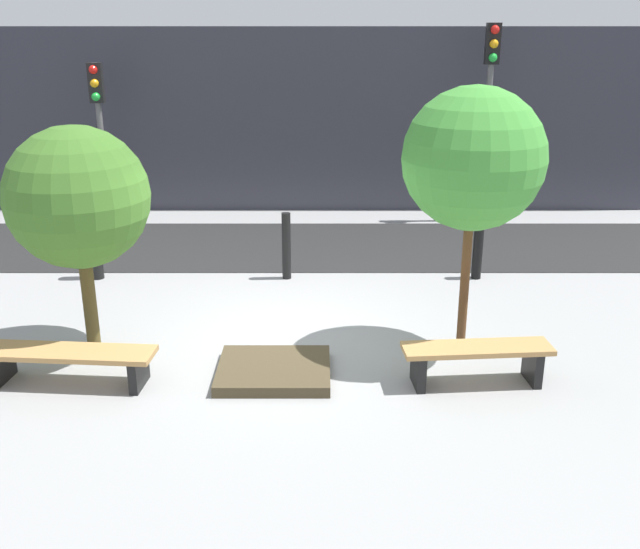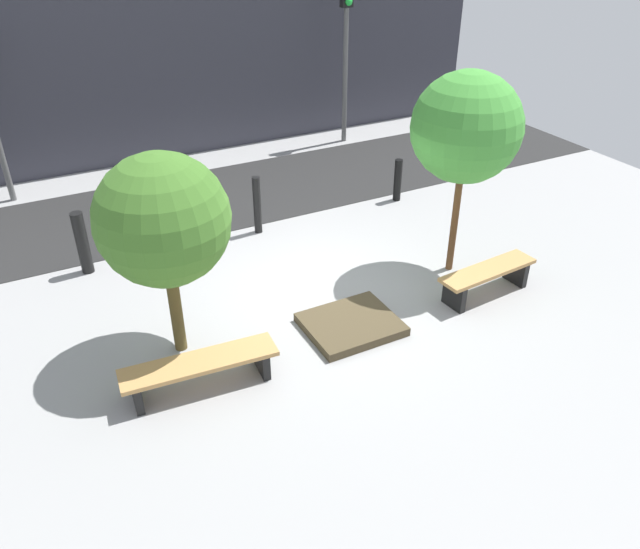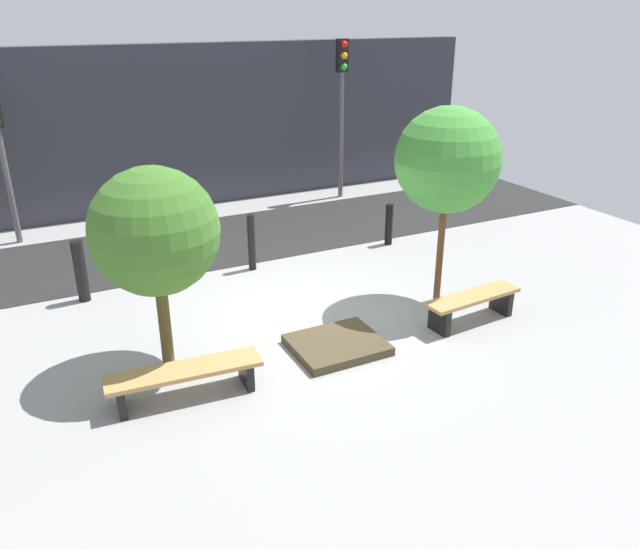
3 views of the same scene
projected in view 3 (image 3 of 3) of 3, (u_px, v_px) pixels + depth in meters
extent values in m
plane|color=#949494|center=(308.00, 321.00, 10.03)|extent=(18.00, 18.00, 0.00)
cube|color=#252525|center=(222.00, 240.00, 13.52)|extent=(18.00, 3.14, 0.01)
cube|color=#33333D|center=(178.00, 128.00, 15.24)|extent=(16.20, 0.50, 3.90)
cube|color=black|center=(120.00, 398.00, 7.73)|extent=(0.14, 0.47, 0.36)
cube|color=black|center=(246.00, 372.00, 8.29)|extent=(0.14, 0.47, 0.36)
cube|color=#B2844C|center=(184.00, 370.00, 7.93)|extent=(2.01, 0.62, 0.06)
cube|color=black|center=(439.00, 320.00, 9.61)|extent=(0.13, 0.43, 0.41)
cube|color=black|center=(501.00, 301.00, 10.25)|extent=(0.13, 0.43, 0.41)
cube|color=#B2844C|center=(473.00, 297.00, 9.84)|extent=(1.72, 0.55, 0.06)
cube|color=#473C28|center=(337.00, 345.00, 9.18)|extent=(1.31, 1.11, 0.13)
cylinder|color=brown|center=(164.00, 316.00, 8.53)|extent=(0.17, 0.17, 1.51)
sphere|color=#3F7027|center=(155.00, 231.00, 8.04)|extent=(1.70, 1.70, 1.70)
cylinder|color=brown|center=(441.00, 246.00, 10.36)|extent=(0.11, 0.11, 1.98)
sphere|color=green|center=(448.00, 160.00, 9.79)|extent=(1.68, 1.68, 1.68)
cylinder|color=black|center=(81.00, 271.00, 10.54)|extent=(0.20, 0.20, 1.08)
cylinder|color=black|center=(252.00, 242.00, 11.81)|extent=(0.14, 0.14, 1.10)
cylinder|color=black|center=(389.00, 225.00, 13.14)|extent=(0.16, 0.16, 0.87)
cylinder|color=#5A5A5A|center=(5.00, 168.00, 12.79)|extent=(0.12, 0.12, 3.22)
cylinder|color=#545454|center=(341.00, 121.00, 15.91)|extent=(0.12, 0.12, 3.96)
cube|color=black|center=(342.00, 55.00, 15.28)|extent=(0.28, 0.16, 0.78)
sphere|color=red|center=(344.00, 44.00, 15.09)|extent=(0.17, 0.17, 0.17)
sphere|color=orange|center=(344.00, 56.00, 15.20)|extent=(0.17, 0.17, 0.17)
sphere|color=green|center=(344.00, 67.00, 15.30)|extent=(0.17, 0.17, 0.17)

